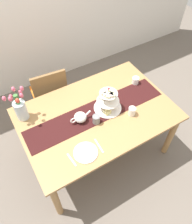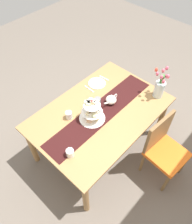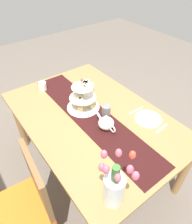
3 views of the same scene
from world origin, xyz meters
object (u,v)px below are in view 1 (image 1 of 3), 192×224
at_px(tulip_vase, 20,108).
at_px(cream_jug, 135,81).
at_px(dinner_plate_left, 86,153).
at_px(knife_left, 99,146).
at_px(dining_table, 97,118).
at_px(mug_white_text, 132,111).
at_px(teapot, 80,117).
at_px(tiered_cake_stand, 108,101).
at_px(mug_grey, 96,119).
at_px(fork_left, 72,160).
at_px(chair_left, 50,93).

bearing_deg(tulip_vase, cream_jug, -7.80).
relative_size(dinner_plate_left, knife_left, 1.35).
height_order(dining_table, mug_white_text, mug_white_text).
distance_m(tulip_vase, cream_jug, 1.34).
bearing_deg(teapot, tiered_cake_stand, -0.25).
bearing_deg(mug_grey, cream_jug, 21.03).
bearing_deg(tulip_vase, dining_table, -26.67).
bearing_deg(fork_left, mug_white_text, 11.45).
distance_m(dinner_plate_left, mug_white_text, 0.67).
relative_size(dining_table, tiered_cake_stand, 5.36).
relative_size(tiered_cake_stand, mug_white_text, 3.20).
bearing_deg(cream_jug, tulip_vase, 172.20).
xyz_separation_m(teapot, mug_grey, (0.13, -0.10, -0.01)).
bearing_deg(dinner_plate_left, tiered_cake_stand, 37.33).
bearing_deg(dinner_plate_left, chair_left, 85.84).
distance_m(cream_jug, mug_grey, 0.75).
distance_m(tiered_cake_stand, tulip_vase, 0.90).
xyz_separation_m(dining_table, mug_grey, (-0.07, -0.10, 0.14)).
xyz_separation_m(tulip_vase, fork_left, (0.21, -0.71, -0.15)).
height_order(teapot, mug_grey, teapot).
xyz_separation_m(teapot, tulip_vase, (-0.49, 0.35, 0.09)).
relative_size(cream_jug, mug_grey, 0.89).
xyz_separation_m(fork_left, mug_grey, (0.41, 0.26, 0.05)).
height_order(dining_table, mug_grey, mug_grey).
distance_m(fork_left, mug_grey, 0.49).
relative_size(tulip_vase, knife_left, 2.29).
distance_m(dinner_plate_left, mug_grey, 0.37).
bearing_deg(dinner_plate_left, fork_left, 180.00).
xyz_separation_m(teapot, fork_left, (-0.28, -0.36, -0.06)).
bearing_deg(cream_jug, fork_left, -154.70).
height_order(teapot, dinner_plate_left, teapot).
height_order(dining_table, teapot, teapot).
bearing_deg(cream_jug, tiered_cake_stand, -161.40).
bearing_deg(mug_white_text, dinner_plate_left, -166.06).
xyz_separation_m(dining_table, teapot, (-0.20, 0.00, 0.15)).
distance_m(teapot, knife_left, 0.36).
xyz_separation_m(tiered_cake_stand, fork_left, (-0.61, -0.36, -0.11)).
height_order(dining_table, chair_left, chair_left).
height_order(chair_left, knife_left, chair_left).
relative_size(tulip_vase, mug_grey, 4.10).
relative_size(tulip_vase, cream_jug, 4.59).
distance_m(dining_table, teapot, 0.25).
relative_size(fork_left, knife_left, 0.88).
xyz_separation_m(dining_table, chair_left, (-0.25, 0.77, -0.15)).
bearing_deg(mug_white_text, tulip_vase, 151.35).
bearing_deg(chair_left, dinner_plate_left, -94.16).
distance_m(cream_jug, mug_white_text, 0.49).
height_order(tiered_cake_stand, teapot, tiered_cake_stand).
bearing_deg(mug_white_text, dining_table, 147.18).
distance_m(dinner_plate_left, knife_left, 0.15).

